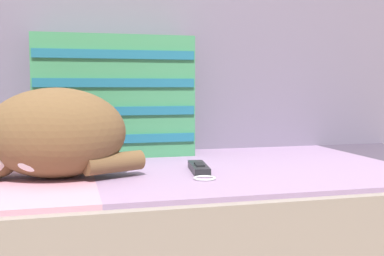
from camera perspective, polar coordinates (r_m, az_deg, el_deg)
sofa_backrest at (r=1.54m, az=-12.63°, el=7.09°), size 2.13×0.14×0.52m
throw_pillow_striped at (r=1.40m, az=-9.21°, el=3.71°), size 0.45×0.14×0.34m
sleeping_cat at (r=1.09m, az=-16.42°, el=-0.89°), size 0.37×0.24×0.20m
game_remote_far at (r=1.12m, az=0.87°, el=-4.87°), size 0.07×0.19×0.02m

